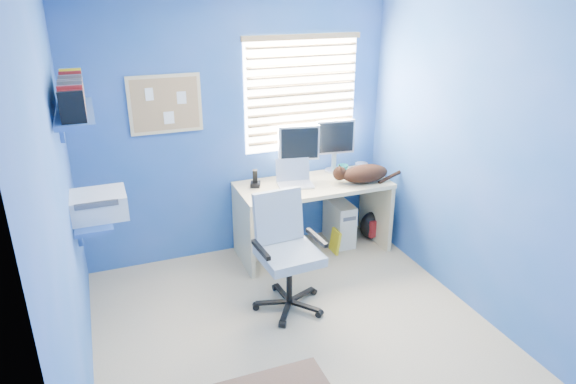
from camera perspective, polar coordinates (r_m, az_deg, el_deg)
name	(u,v)px	position (r m, az deg, el deg)	size (l,w,h in m)	color
floor	(300,338)	(4.11, 1.37, -15.94)	(3.00, 3.20, 0.00)	tan
wall_back	(237,130)	(4.92, -5.67, 6.89)	(3.00, 0.01, 2.50)	#18529E
wall_front	(452,322)	(2.27, 17.75, -13.57)	(3.00, 0.01, 2.50)	#18529E
wall_left	(64,222)	(3.26, -23.65, -3.06)	(0.01, 3.20, 2.50)	#18529E
wall_right	(480,162)	(4.26, 20.56, 3.14)	(0.01, 3.20, 2.50)	#18529E
desk	(313,218)	(5.12, 2.75, -2.88)	(1.48, 0.65, 0.74)	#D2B882
laptop	(295,175)	(4.88, 0.82, 1.93)	(0.33, 0.26, 0.22)	silver
monitor_left	(298,153)	(5.01, 1.15, 4.39)	(0.40, 0.12, 0.54)	silver
monitor_right	(334,146)	(5.23, 5.17, 5.10)	(0.40, 0.12, 0.54)	silver
phone	(255,178)	(4.88, -3.67, 1.56)	(0.09, 0.11, 0.17)	black
mug	(343,170)	(5.22, 6.12, 2.49)	(0.10, 0.09, 0.10)	teal
cd_spindle	(361,166)	(5.39, 8.16, 2.84)	(0.13, 0.13, 0.07)	silver
cat	(365,174)	(5.04, 8.56, 2.04)	(0.48, 0.25, 0.17)	black
tower_pc	(339,222)	(5.40, 5.71, -3.32)	(0.19, 0.44, 0.45)	beige
drawer_boxes	(264,236)	(5.14, -2.74, -4.87)	(0.35, 0.28, 0.41)	tan
yellow_book	(335,241)	(5.23, 5.27, -5.47)	(0.03, 0.17, 0.24)	yellow
backpack	(372,225)	(5.53, 9.29, -3.67)	(0.26, 0.20, 0.31)	black
office_chair	(287,266)	(4.29, -0.14, -8.28)	(0.60, 0.60, 0.97)	black
window_blinds	(302,94)	(5.03, 1.57, 10.84)	(1.15, 0.05, 1.10)	white
corkboard	(165,104)	(4.71, -13.47, 9.46)	(0.64, 0.02, 0.52)	#D2B882
wall_shelves	(84,152)	(3.89, -21.73, 4.12)	(0.42, 0.90, 1.05)	#2D57A4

